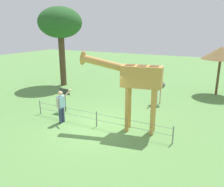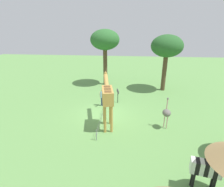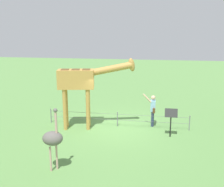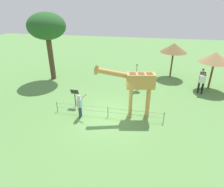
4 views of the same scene
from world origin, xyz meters
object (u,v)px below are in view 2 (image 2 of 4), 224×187
(visitor, at_px, (103,96))
(tree_northeast, at_px, (105,41))
(ostrich, at_px, (167,113))
(tree_east, at_px, (167,47))
(giraffe, at_px, (107,96))
(info_sign, at_px, (118,93))
(zebra, at_px, (207,170))

(visitor, height_order, tree_northeast, tree_northeast)
(visitor, bearing_deg, ostrich, -123.69)
(visitor, relative_size, tree_east, 0.28)
(giraffe, distance_m, ostrich, 4.25)
(giraffe, relative_size, info_sign, 2.82)
(ostrich, relative_size, tree_east, 0.38)
(visitor, xyz_separation_m, tree_east, (4.86, -6.05, 3.82))
(giraffe, distance_m, tree_northeast, 10.19)
(visitor, distance_m, tree_east, 8.65)
(visitor, distance_m, zebra, 10.14)
(info_sign, bearing_deg, visitor, 122.79)
(giraffe, xyz_separation_m, zebra, (-5.04, -4.83, -1.14))
(zebra, bearing_deg, info_sign, 25.41)
(zebra, height_order, tree_east, tree_east)
(giraffe, distance_m, zebra, 7.07)
(ostrich, bearing_deg, tree_east, -7.85)
(giraffe, bearing_deg, visitor, 13.89)
(giraffe, height_order, visitor, giraffe)
(zebra, xyz_separation_m, tree_northeast, (14.71, 6.28, 4.01))
(tree_northeast, bearing_deg, giraffe, -171.46)
(zebra, relative_size, ostrich, 0.81)
(zebra, bearing_deg, giraffe, 43.79)
(giraffe, bearing_deg, zebra, -136.21)
(zebra, distance_m, tree_east, 13.74)
(zebra, xyz_separation_m, info_sign, (9.23, 4.38, -0.21))
(tree_northeast, bearing_deg, tree_east, -102.19)
(zebra, relative_size, tree_east, 0.31)
(giraffe, height_order, zebra, giraffe)
(ostrich, height_order, tree_east, tree_east)
(giraffe, height_order, tree_northeast, tree_northeast)
(tree_east, bearing_deg, info_sign, 130.28)
(ostrich, height_order, tree_northeast, tree_northeast)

